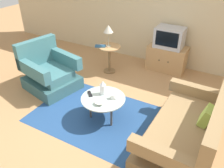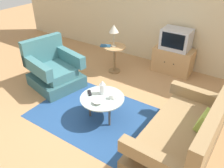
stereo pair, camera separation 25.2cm
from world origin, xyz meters
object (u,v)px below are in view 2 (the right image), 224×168
television (176,39)px  mug (112,97)px  couch (183,136)px  side_table (115,54)px  bowl (98,102)px  coffee_table (102,99)px  table_lamp (114,29)px  book (106,46)px  tv_remote_dark (90,93)px  tv_stand (173,60)px  vase (102,87)px  armchair (54,71)px

television → mug: television is taller
couch → television: size_ratio=2.79×
couch → television: bearing=25.7°
side_table → television: television is taller
bowl → side_table: bearing=115.0°
coffee_table → side_table: 1.66m
table_lamp → book: size_ratio=1.82×
television → side_table: bearing=-146.3°
mug → tv_remote_dark: (-0.39, -0.08, -0.03)m
tv_stand → mug: bearing=-95.6°
television → tv_remote_dark: (-0.61, -2.25, -0.36)m
mug → book: (-1.05, 1.33, 0.17)m
vase → tv_remote_dark: bearing=-147.0°
armchair → book: (0.56, 1.05, 0.31)m
table_lamp → vase: table_lamp is taller
television → vase: bearing=-101.3°
table_lamp → mug: 1.76m
coffee_table → bowl: (0.04, -0.17, 0.06)m
side_table → bowl: size_ratio=3.89×
coffee_table → bowl: 0.18m
tv_stand → bowl: size_ratio=5.35×
vase → book: size_ratio=0.94×
coffee_table → book: size_ratio=2.74×
table_lamp → bowl: size_ratio=2.99×
side_table → television: bearing=33.7°
armchair → table_lamp: size_ratio=2.31×
mug → book: bearing=128.4°
coffee_table → couch: bearing=0.5°
mug → table_lamp: bearing=122.3°
television → bowl: 2.44m
table_lamp → tv_remote_dark: size_ratio=3.15×
tv_stand → table_lamp: bearing=-145.6°
coffee_table → television: 2.29m
book → tv_stand: bearing=5.9°
side_table → television: (1.10, 0.73, 0.34)m
coffee_table → vase: (-0.06, 0.10, 0.16)m
couch → tv_remote_dark: 1.60m
coffee_table → tv_stand: bearing=80.7°
side_table → bowl: bearing=-65.0°
coffee_table → mug: size_ratio=5.84×
book → mug: bearing=-79.4°
vase → bowl: size_ratio=1.54×
side_table → tv_stand: side_table is taller
side_table → table_lamp: size_ratio=1.30×
television → book: (-1.26, -0.84, -0.15)m
side_table → tv_stand: (1.10, 0.74, -0.16)m
table_lamp → bowl: table_lamp is taller
tv_stand → book: size_ratio=3.26×
armchair → couch: 2.83m
tv_remote_dark → coffee_table: bearing=-131.3°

